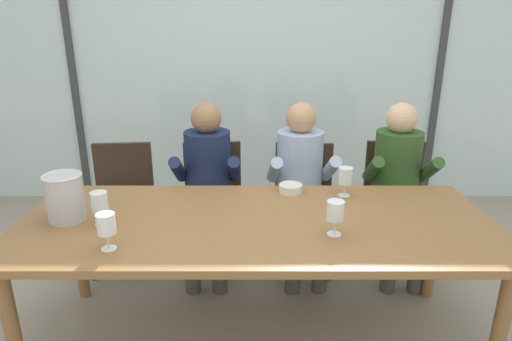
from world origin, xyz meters
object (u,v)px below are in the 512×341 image
(wine_glass_near_bucket, at_px, (99,203))
(wine_glass_center_pour, at_px, (336,212))
(chair_near_curtain, at_px, (123,195))
(chair_left_of_center, at_px, (213,194))
(chair_right_of_center, at_px, (394,193))
(ice_bucket_primary, at_px, (65,197))
(wine_glass_by_left_taster, at_px, (106,225))
(chair_center, at_px, (303,195))
(person_navy_polo, at_px, (207,178))
(dining_table, at_px, (256,231))
(person_olive_shirt, at_px, (398,178))
(tasting_bowl, at_px, (290,188))
(person_pale_blue_shirt, at_px, (301,178))
(wine_glass_by_right_taster, at_px, (345,177))

(wine_glass_near_bucket, bearing_deg, wine_glass_center_pour, -5.50)
(chair_near_curtain, distance_m, chair_left_of_center, 0.66)
(chair_right_of_center, distance_m, ice_bucket_primary, 2.23)
(chair_near_curtain, height_order, wine_glass_by_left_taster, wine_glass_by_left_taster)
(chair_center, height_order, wine_glass_near_bucket, wine_glass_near_bucket)
(chair_left_of_center, bearing_deg, wine_glass_near_bucket, -122.81)
(person_navy_polo, distance_m, ice_bucket_primary, 1.02)
(dining_table, distance_m, person_olive_shirt, 1.25)
(wine_glass_by_left_taster, bearing_deg, chair_right_of_center, 36.22)
(chair_left_of_center, relative_size, tasting_bowl, 6.26)
(person_pale_blue_shirt, bearing_deg, chair_near_curtain, 171.18)
(dining_table, xyz_separation_m, wine_glass_near_bucket, (-0.78, -0.06, 0.18))
(chair_right_of_center, height_order, tasting_bowl, chair_right_of_center)
(chair_near_curtain, xyz_separation_m, tasting_bowl, (1.18, -0.50, 0.25))
(chair_near_curtain, height_order, chair_center, same)
(ice_bucket_primary, bearing_deg, wine_glass_center_pour, -6.99)
(person_pale_blue_shirt, xyz_separation_m, wine_glass_by_right_taster, (0.21, -0.44, 0.17))
(chair_near_curtain, bearing_deg, person_pale_blue_shirt, -10.36)
(person_olive_shirt, height_order, tasting_bowl, person_olive_shirt)
(chair_near_curtain, bearing_deg, person_olive_shirt, -8.61)
(wine_glass_near_bucket, xyz_separation_m, wine_glass_center_pour, (1.16, -0.11, 0.00))
(chair_right_of_center, bearing_deg, chair_near_curtain, -174.22)
(chair_near_curtain, xyz_separation_m, person_olive_shirt, (1.96, -0.11, 0.17))
(ice_bucket_primary, height_order, wine_glass_by_right_taster, ice_bucket_primary)
(chair_right_of_center, xyz_separation_m, tasting_bowl, (-0.82, -0.54, 0.25))
(tasting_bowl, bearing_deg, chair_near_curtain, 156.99)
(person_navy_polo, relative_size, person_olive_shirt, 1.00)
(chair_center, xyz_separation_m, wine_glass_by_left_taster, (-1.01, -1.19, 0.35))
(person_navy_polo, xyz_separation_m, tasting_bowl, (0.54, -0.39, 0.08))
(chair_near_curtain, height_order, person_pale_blue_shirt, person_pale_blue_shirt)
(person_navy_polo, relative_size, tasting_bowl, 8.54)
(tasting_bowl, bearing_deg, chair_left_of_center, 134.93)
(chair_center, bearing_deg, ice_bucket_primary, -141.80)
(dining_table, height_order, chair_center, chair_center)
(dining_table, bearing_deg, chair_center, 68.70)
(person_olive_shirt, height_order, wine_glass_by_left_taster, person_olive_shirt)
(dining_table, relative_size, ice_bucket_primary, 9.91)
(ice_bucket_primary, bearing_deg, dining_table, 0.05)
(chair_near_curtain, xyz_separation_m, wine_glass_by_left_taster, (0.30, -1.19, 0.35))
(chair_right_of_center, distance_m, person_olive_shirt, 0.24)
(ice_bucket_primary, distance_m, wine_glass_center_pour, 1.37)
(chair_left_of_center, xyz_separation_m, wine_glass_near_bucket, (-0.47, -0.96, 0.34))
(chair_near_curtain, relative_size, person_pale_blue_shirt, 0.73)
(ice_bucket_primary, height_order, wine_glass_near_bucket, ice_bucket_primary)
(dining_table, xyz_separation_m, person_navy_polo, (-0.34, 0.77, 0.01))
(person_navy_polo, relative_size, wine_glass_by_right_taster, 6.89)
(person_olive_shirt, bearing_deg, tasting_bowl, -150.73)
(wine_glass_by_left_taster, bearing_deg, wine_glass_near_bucket, 114.68)
(wine_glass_center_pour, xyz_separation_m, wine_glass_by_right_taster, (0.14, 0.49, 0.00))
(chair_center, relative_size, tasting_bowl, 6.26)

